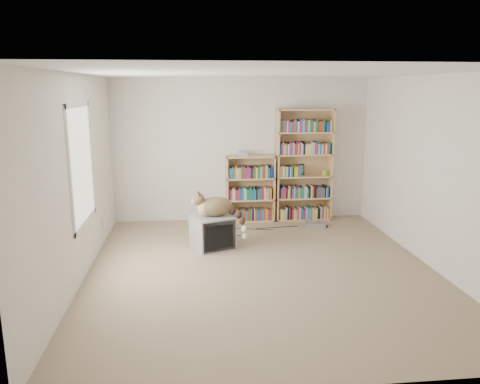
{
  "coord_description": "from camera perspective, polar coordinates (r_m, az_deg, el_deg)",
  "views": [
    {
      "loc": [
        -0.89,
        -5.69,
        2.32
      ],
      "look_at": [
        -0.18,
        1.0,
        0.83
      ],
      "focal_mm": 35.0,
      "sensor_mm": 36.0,
      "label": 1
    }
  ],
  "objects": [
    {
      "name": "cat",
      "position": [
        6.87,
        -2.51,
        -2.13
      ],
      "size": [
        0.8,
        0.56,
        0.62
      ],
      "rotation": [
        0.0,
        0.0,
        0.12
      ],
      "color": "#332215",
      "rests_on": "crt_tv"
    },
    {
      "name": "wall_right",
      "position": [
        6.59,
        22.52,
        2.19
      ],
      "size": [
        0.02,
        5.0,
        2.5
      ],
      "primitive_type": "cube",
      "color": "silver",
      "rests_on": "floor"
    },
    {
      "name": "dvd_player",
      "position": [
        8.15,
        9.16,
        -3.91
      ],
      "size": [
        0.4,
        0.32,
        0.08
      ],
      "primitive_type": "cube",
      "rotation": [
        0.0,
        0.0,
        -0.23
      ],
      "color": "#ABABB0",
      "rests_on": "floor"
    },
    {
      "name": "framed_print",
      "position": [
        8.48,
        7.34,
        2.76
      ],
      "size": [
        0.14,
        0.05,
        0.19
      ],
      "primitive_type": "cube",
      "rotation": [
        -0.17,
        0.0,
        0.0
      ],
      "color": "black",
      "rests_on": "bookcase_tall"
    },
    {
      "name": "wall_front",
      "position": [
        3.48,
        9.09,
        -5.57
      ],
      "size": [
        4.5,
        0.02,
        2.5
      ],
      "primitive_type": "cube",
      "color": "silver",
      "rests_on": "floor"
    },
    {
      "name": "bookcase_short",
      "position": [
        8.31,
        1.24,
        0.09
      ],
      "size": [
        0.85,
        0.3,
        1.17
      ],
      "color": "tan",
      "rests_on": "floor"
    },
    {
      "name": "floor",
      "position": [
        6.21,
        2.65,
        -9.46
      ],
      "size": [
        4.5,
        5.0,
        0.01
      ],
      "primitive_type": "cube",
      "color": "#9F866B",
      "rests_on": "ground"
    },
    {
      "name": "green_mug",
      "position": [
        8.5,
        10.27,
        2.38
      ],
      "size": [
        0.09,
        0.09,
        0.1
      ],
      "primitive_type": "cylinder",
      "color": "#7EAB30",
      "rests_on": "bookcase_tall"
    },
    {
      "name": "bookcase_tall",
      "position": [
        8.41,
        7.76,
        2.89
      ],
      "size": [
        0.99,
        0.3,
        1.98
      ],
      "color": "tan",
      "rests_on": "floor"
    },
    {
      "name": "window",
      "position": [
        6.11,
        -18.77,
        3.18
      ],
      "size": [
        0.02,
        1.22,
        1.52
      ],
      "primitive_type": "cube",
      "color": "white",
      "rests_on": "wall_left"
    },
    {
      "name": "wall_outlet",
      "position": [
        7.39,
        -16.37,
        -3.72
      ],
      "size": [
        0.01,
        0.08,
        0.13
      ],
      "primitive_type": "cube",
      "color": "silver",
      "rests_on": "wall_left"
    },
    {
      "name": "crt_tv",
      "position": [
        6.97,
        -3.39,
        -4.89
      ],
      "size": [
        0.7,
        0.67,
        0.48
      ],
      "rotation": [
        0.0,
        0.0,
        0.38
      ],
      "color": "#97979A",
      "rests_on": "floor"
    },
    {
      "name": "ceiling",
      "position": [
        5.76,
        2.91,
        14.27
      ],
      "size": [
        4.5,
        5.0,
        0.02
      ],
      "primitive_type": "cube",
      "color": "white",
      "rests_on": "wall_back"
    },
    {
      "name": "wall_left",
      "position": [
        5.95,
        -19.19,
        1.43
      ],
      "size": [
        0.02,
        5.0,
        2.5
      ],
      "primitive_type": "cube",
      "color": "silver",
      "rests_on": "floor"
    },
    {
      "name": "floor_cables",
      "position": [
        7.69,
        1.35,
        -5.03
      ],
      "size": [
        1.2,
        0.7,
        0.01
      ],
      "primitive_type": null,
      "color": "black",
      "rests_on": "floor"
    },
    {
      "name": "book_stack",
      "position": [
        8.16,
        0.23,
        4.68
      ],
      "size": [
        0.18,
        0.24,
        0.08
      ],
      "primitive_type": "cube",
      "color": "#B32517",
      "rests_on": "bookcase_short"
    },
    {
      "name": "wall_back",
      "position": [
        8.31,
        0.14,
        5.1
      ],
      "size": [
        4.5,
        0.02,
        2.5
      ],
      "primitive_type": "cube",
      "color": "silver",
      "rests_on": "floor"
    }
  ]
}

